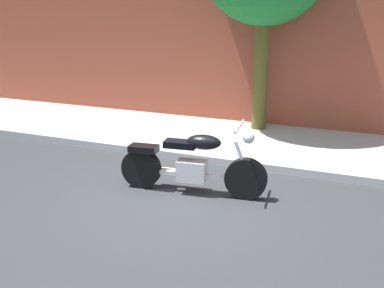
% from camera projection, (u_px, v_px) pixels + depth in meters
% --- Properties ---
extents(ground_plane, '(60.00, 60.00, 0.00)m').
position_uv_depth(ground_plane, '(183.00, 201.00, 6.69)').
color(ground_plane, '#303335').
extents(sidewalk, '(25.97, 2.72, 0.14)m').
position_uv_depth(sidewalk, '(240.00, 141.00, 9.31)').
color(sidewalk, '#AEAEAE').
rests_on(sidewalk, ground).
extents(motorcycle, '(2.27, 0.70, 1.12)m').
position_uv_depth(motorcycle, '(192.00, 165.00, 6.85)').
color(motorcycle, black).
rests_on(motorcycle, ground).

